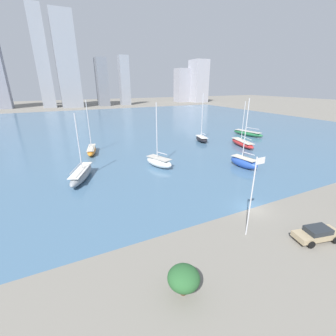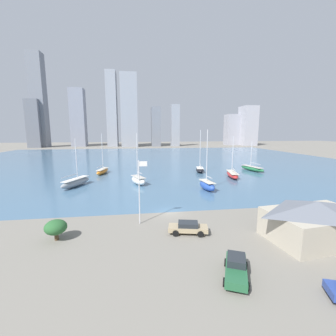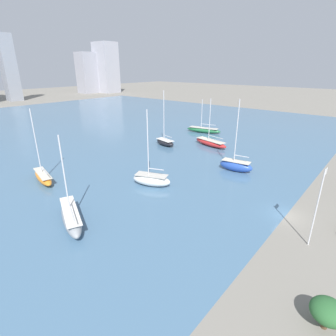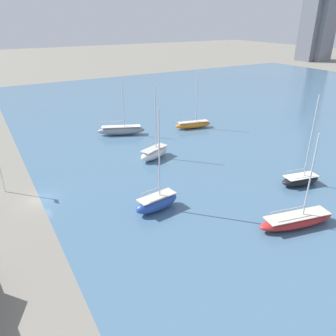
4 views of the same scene
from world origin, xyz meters
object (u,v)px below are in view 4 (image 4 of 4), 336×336
(sailboat_blue, at_px, (157,202))
(sailboat_orange, at_px, (193,124))
(sailboat_white, at_px, (154,153))
(sailboat_black, at_px, (301,179))
(sailboat_gray, at_px, (121,130))
(sailboat_red, at_px, (297,220))

(sailboat_blue, xyz_separation_m, sailboat_orange, (-26.36, 23.62, -0.25))
(sailboat_white, bearing_deg, sailboat_black, 13.72)
(sailboat_gray, height_order, sailboat_orange, sailboat_orange)
(sailboat_black, xyz_separation_m, sailboat_white, (-20.00, -14.27, 0.20))
(sailboat_gray, bearing_deg, sailboat_orange, 99.14)
(sailboat_blue, height_order, sailboat_gray, sailboat_blue)
(sailboat_red, bearing_deg, sailboat_gray, -160.85)
(sailboat_gray, bearing_deg, sailboat_blue, 8.97)
(sailboat_blue, height_order, sailboat_black, sailboat_black)
(sailboat_blue, bearing_deg, sailboat_orange, 130.40)
(sailboat_black, height_order, sailboat_orange, sailboat_black)
(sailboat_gray, relative_size, sailboat_white, 0.90)
(sailboat_blue, distance_m, sailboat_gray, 31.32)
(sailboat_black, relative_size, sailboat_red, 1.15)
(sailboat_black, relative_size, sailboat_orange, 1.08)
(sailboat_gray, relative_size, sailboat_orange, 0.91)
(sailboat_gray, xyz_separation_m, sailboat_red, (42.06, 5.13, -0.18))
(sailboat_gray, bearing_deg, sailboat_black, 45.52)
(sailboat_black, bearing_deg, sailboat_red, -40.63)
(sailboat_red, height_order, sailboat_orange, sailboat_orange)
(sailboat_orange, bearing_deg, sailboat_black, 9.65)
(sailboat_red, height_order, sailboat_white, sailboat_white)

